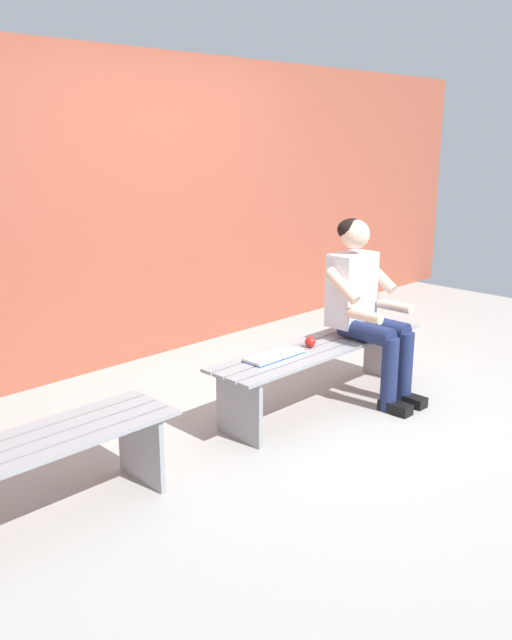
# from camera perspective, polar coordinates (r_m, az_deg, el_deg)

# --- Properties ---
(ground_plane) EXTENTS (10.00, 7.00, 0.04)m
(ground_plane) POSITION_cam_1_polar(r_m,az_deg,el_deg) (3.32, 6.69, -17.42)
(ground_plane) COLOR #9E9E99
(brick_wall) EXTENTS (9.50, 0.24, 2.41)m
(brick_wall) POSITION_cam_1_polar(r_m,az_deg,el_deg) (5.32, -12.99, 8.91)
(brick_wall) COLOR #9E4C38
(brick_wall) RESTS_ON ground
(bench_near) EXTENTS (1.77, 0.42, 0.43)m
(bench_near) POSITION_cam_1_polar(r_m,az_deg,el_deg) (4.51, 5.56, -3.28)
(bench_near) COLOR gray
(bench_near) RESTS_ON ground
(bench_far) EXTENTS (1.68, 0.42, 0.43)m
(bench_far) POSITION_cam_1_polar(r_m,az_deg,el_deg) (3.26, -20.46, -12.01)
(bench_far) COLOR gray
(bench_far) RESTS_ON ground
(person_seated) EXTENTS (0.50, 0.69, 1.24)m
(person_seated) POSITION_cam_1_polar(r_m,az_deg,el_deg) (4.62, 9.28, 1.46)
(person_seated) COLOR silver
(person_seated) RESTS_ON ground
(apple) EXTENTS (0.07, 0.07, 0.07)m
(apple) POSITION_cam_1_polar(r_m,az_deg,el_deg) (4.41, 4.64, -1.87)
(apple) COLOR red
(apple) RESTS_ON bench_near
(book_open) EXTENTS (0.41, 0.16, 0.02)m
(book_open) POSITION_cam_1_polar(r_m,az_deg,el_deg) (4.21, 1.52, -3.06)
(book_open) COLOR white
(book_open) RESTS_ON bench_near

